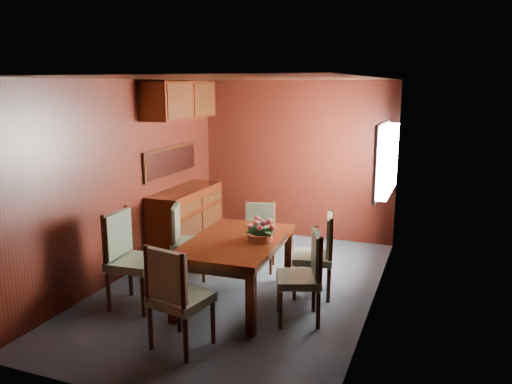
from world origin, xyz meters
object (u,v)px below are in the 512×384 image
at_px(chair_right_near, 306,271).
at_px(chair_head, 175,293).
at_px(sideboard, 186,220).
at_px(dining_table, 236,248).
at_px(flower_centerpiece, 260,228).
at_px(chair_left_near, 128,253).

xyz_separation_m(chair_right_near, chair_head, (-0.91, -0.98, 0.03)).
height_order(sideboard, chair_head, chair_head).
distance_m(dining_table, chair_head, 1.16).
bearing_deg(dining_table, chair_right_near, -14.33).
bearing_deg(dining_table, chair_head, -96.70).
bearing_deg(flower_centerpiece, sideboard, 141.10).
xyz_separation_m(dining_table, chair_head, (-0.09, -1.16, -0.06)).
distance_m(chair_left_near, chair_head, 1.15).
relative_size(chair_head, flower_centerpiece, 3.39).
distance_m(sideboard, flower_centerpiece, 2.10).
xyz_separation_m(chair_left_near, chair_right_near, (1.86, 0.33, -0.06)).
height_order(chair_right_near, chair_head, chair_head).
distance_m(dining_table, flower_centerpiece, 0.36).
bearing_deg(chair_head, sideboard, 127.87).
height_order(chair_right_near, flower_centerpiece, flower_centerpiece).
xyz_separation_m(sideboard, flower_centerpiece, (1.60, -1.29, 0.40)).
height_order(chair_left_near, chair_right_near, chair_left_near).
height_order(dining_table, flower_centerpiece, flower_centerpiece).
height_order(sideboard, flower_centerpiece, flower_centerpiece).
xyz_separation_m(chair_left_near, flower_centerpiece, (1.30, 0.54, 0.27)).
relative_size(chair_right_near, chair_head, 0.95).
xyz_separation_m(chair_right_near, flower_centerpiece, (-0.56, 0.21, 0.33)).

